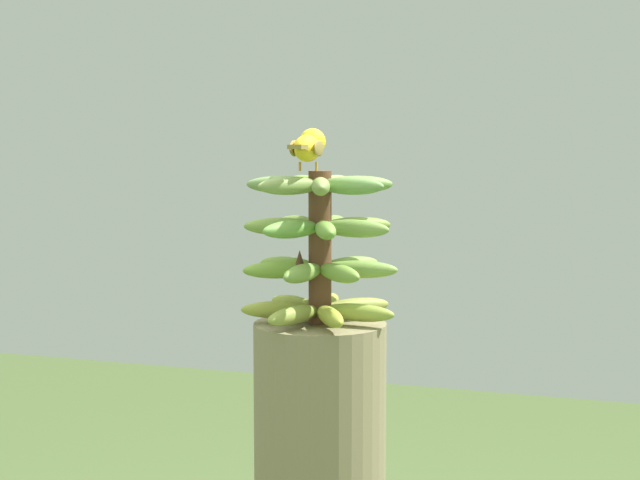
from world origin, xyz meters
TOP-DOWN VIEW (x-y plane):
  - banana_bunch at (-0.00, 0.00)m, footprint 0.31×0.31m
  - perched_bird at (-0.01, 0.02)m, footprint 0.20×0.06m

SIDE VIEW (x-z plane):
  - banana_bunch at x=0.00m, z-range 1.15..1.45m
  - perched_bird at x=-0.01m, z-range 1.46..1.54m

